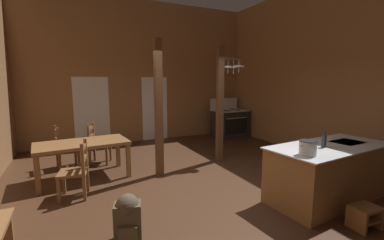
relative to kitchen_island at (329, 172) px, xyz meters
name	(u,v)px	position (x,y,z in m)	size (l,w,h in m)	color
ground_plane	(210,193)	(-1.61, 1.10, -0.50)	(7.87, 9.55, 0.10)	#422819
wall_back	(143,72)	(-1.61, 5.54, 1.75)	(7.87, 0.14, 4.40)	#93663F
wall_right	(351,69)	(2.00, 1.10, 1.75)	(0.14, 9.55, 4.40)	#93663F
glazed_door_back_left	(92,112)	(-3.20, 5.47, 0.58)	(1.00, 0.01, 2.05)	white
glazed_panel_back_right	(155,109)	(-1.25, 5.47, 0.58)	(0.84, 0.01, 2.05)	white
kitchen_island	(329,172)	(0.00, 0.00, 0.00)	(2.24, 1.15, 0.90)	brown
stove_range	(229,123)	(1.23, 4.78, 0.03)	(1.18, 0.87, 1.32)	#262626
support_post_with_pot_rack	(222,99)	(-0.50, 2.54, 1.05)	(0.68, 0.30, 2.75)	brown
support_post_center	(159,109)	(-2.17, 2.21, 0.92)	(0.14, 0.14, 2.75)	brown
step_stool	(365,215)	(-0.34, -0.81, -0.27)	(0.37, 0.30, 0.30)	brown
dining_table	(82,146)	(-3.60, 2.68, 0.20)	(1.78, 1.06, 0.74)	brown
ladderback_chair_near_window	(65,148)	(-3.94, 3.54, 0.00)	(0.50, 0.50, 0.95)	brown
ladderback_chair_by_post	(76,171)	(-3.74, 1.82, 0.00)	(0.51, 0.51, 0.95)	brown
ladderback_chair_at_table_end	(98,144)	(-3.24, 3.59, 0.00)	(0.57, 0.57, 0.95)	brown
backpack	(128,217)	(-3.22, 0.23, -0.14)	(0.37, 0.36, 0.60)	#4C4233
stockpot_on_counter	(308,148)	(-0.80, -0.24, 0.56)	(0.31, 0.24, 0.21)	silver
mixing_bowl_on_counter	(308,148)	(-0.57, -0.05, 0.49)	(0.19, 0.19, 0.07)	silver
bottle_tall_on_counter	(324,141)	(-0.21, -0.03, 0.56)	(0.07, 0.07, 0.26)	#1E2328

